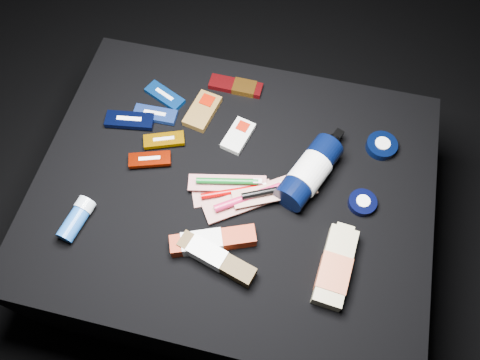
% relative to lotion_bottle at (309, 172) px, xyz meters
% --- Properties ---
extents(ground, '(3.00, 3.00, 0.00)m').
position_rel_lotion_bottle_xyz_m(ground, '(-0.18, -0.06, -0.44)').
color(ground, black).
rests_on(ground, ground).
extents(cloth_table, '(0.98, 0.78, 0.40)m').
position_rel_lotion_bottle_xyz_m(cloth_table, '(-0.18, -0.06, -0.24)').
color(cloth_table, black).
rests_on(cloth_table, ground).
extents(luna_bar_0, '(0.12, 0.09, 0.01)m').
position_rel_lotion_bottle_xyz_m(luna_bar_0, '(-0.42, 0.16, -0.03)').
color(luna_bar_0, '#0C44A0').
rests_on(luna_bar_0, cloth_table).
extents(luna_bar_1, '(0.12, 0.05, 0.02)m').
position_rel_lotion_bottle_xyz_m(luna_bar_1, '(-0.43, 0.09, -0.03)').
color(luna_bar_1, '#2448AA').
rests_on(luna_bar_1, cloth_table).
extents(luna_bar_2, '(0.13, 0.07, 0.02)m').
position_rel_lotion_bottle_xyz_m(luna_bar_2, '(-0.49, 0.06, -0.03)').
color(luna_bar_2, black).
rests_on(luna_bar_2, cloth_table).
extents(luna_bar_3, '(0.11, 0.07, 0.01)m').
position_rel_lotion_bottle_xyz_m(luna_bar_3, '(-0.38, 0.02, -0.03)').
color(luna_bar_3, '#B07100').
rests_on(luna_bar_3, cloth_table).
extents(luna_bar_4, '(0.11, 0.07, 0.01)m').
position_rel_lotion_bottle_xyz_m(luna_bar_4, '(-0.40, -0.04, -0.02)').
color(luna_bar_4, '#7D1402').
rests_on(luna_bar_4, cloth_table).
extents(clif_bar_0, '(0.08, 0.13, 0.02)m').
position_rel_lotion_bottle_xyz_m(clif_bar_0, '(-0.31, 0.14, -0.03)').
color(clif_bar_0, brown).
rests_on(clif_bar_0, cloth_table).
extents(clif_bar_1, '(0.08, 0.11, 0.02)m').
position_rel_lotion_bottle_xyz_m(clif_bar_1, '(-0.20, 0.09, -0.03)').
color(clif_bar_1, beige).
rests_on(clif_bar_1, cloth_table).
extents(power_bar, '(0.15, 0.05, 0.02)m').
position_rel_lotion_bottle_xyz_m(power_bar, '(-0.23, 0.24, -0.03)').
color(power_bar, maroon).
rests_on(power_bar, cloth_table).
extents(lotion_bottle, '(0.15, 0.25, 0.08)m').
position_rel_lotion_bottle_xyz_m(lotion_bottle, '(0.00, 0.00, 0.00)').
color(lotion_bottle, black).
rests_on(lotion_bottle, cloth_table).
extents(cream_tin_upper, '(0.08, 0.08, 0.02)m').
position_rel_lotion_bottle_xyz_m(cream_tin_upper, '(0.17, 0.13, -0.03)').
color(cream_tin_upper, black).
rests_on(cream_tin_upper, cloth_table).
extents(cream_tin_lower, '(0.07, 0.07, 0.02)m').
position_rel_lotion_bottle_xyz_m(cream_tin_lower, '(0.14, -0.04, -0.03)').
color(cream_tin_lower, black).
rests_on(cream_tin_lower, cloth_table).
extents(bodywash_bottle, '(0.08, 0.20, 0.04)m').
position_rel_lotion_bottle_xyz_m(bodywash_bottle, '(0.10, -0.22, -0.02)').
color(bodywash_bottle, tan).
rests_on(bodywash_bottle, cloth_table).
extents(deodorant_stick, '(0.06, 0.11, 0.04)m').
position_rel_lotion_bottle_xyz_m(deodorant_stick, '(-0.51, -0.24, -0.02)').
color(deodorant_stick, '#184B9B').
rests_on(deodorant_stick, cloth_table).
extents(toothbrush_pack_0, '(0.20, 0.12, 0.02)m').
position_rel_lotion_bottle_xyz_m(toothbrush_pack_0, '(-0.17, -0.08, -0.03)').
color(toothbrush_pack_0, beige).
rests_on(toothbrush_pack_0, cloth_table).
extents(toothbrush_pack_1, '(0.22, 0.18, 0.03)m').
position_rel_lotion_bottle_xyz_m(toothbrush_pack_1, '(-0.12, -0.09, -0.02)').
color(toothbrush_pack_1, '#B2A9A6').
rests_on(toothbrush_pack_1, cloth_table).
extents(toothbrush_pack_2, '(0.20, 0.08, 0.02)m').
position_rel_lotion_bottle_xyz_m(toothbrush_pack_2, '(-0.19, -0.06, -0.02)').
color(toothbrush_pack_2, '#BDB6B1').
rests_on(toothbrush_pack_2, cloth_table).
extents(toothbrush_pack_3, '(0.21, 0.13, 0.02)m').
position_rel_lotion_bottle_xyz_m(toothbrush_pack_3, '(-0.07, -0.06, -0.01)').
color(toothbrush_pack_3, '#B9B4AD').
rests_on(toothbrush_pack_3, cloth_table).
extents(toothpaste_carton_red, '(0.20, 0.11, 0.04)m').
position_rel_lotion_bottle_xyz_m(toothpaste_carton_red, '(-0.19, -0.22, -0.02)').
color(toothpaste_carton_red, maroon).
rests_on(toothpaste_carton_red, cloth_table).
extents(toothpaste_carton_green, '(0.19, 0.09, 0.04)m').
position_rel_lotion_bottle_xyz_m(toothpaste_carton_green, '(-0.17, -0.25, -0.02)').
color(toothpaste_carton_green, '#38270F').
rests_on(toothpaste_carton_green, cloth_table).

